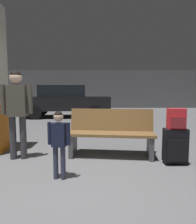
% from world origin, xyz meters
% --- Properties ---
extents(ground_plane, '(18.00, 18.00, 0.10)m').
position_xyz_m(ground_plane, '(0.00, 4.00, -0.05)').
color(ground_plane, slate).
extents(garage_back_wall, '(18.00, 0.12, 2.80)m').
position_xyz_m(garage_back_wall, '(0.00, 12.86, 1.40)').
color(garage_back_wall, '#565658').
rests_on(garage_back_wall, ground_plane).
extents(bench, '(1.65, 0.69, 0.89)m').
position_xyz_m(bench, '(0.51, 1.40, 0.44)').
color(bench, brown).
rests_on(bench, ground_plane).
extents(suitcase, '(0.38, 0.24, 0.60)m').
position_xyz_m(suitcase, '(1.56, 0.95, 0.32)').
color(suitcase, black).
rests_on(suitcase, ground_plane).
extents(backpack_bright, '(0.28, 0.20, 0.34)m').
position_xyz_m(backpack_bright, '(1.56, 0.95, 0.77)').
color(backpack_bright, red).
rests_on(backpack_bright, suitcase).
extents(child, '(0.32, 0.21, 0.96)m').
position_xyz_m(child, '(-0.28, 0.37, 0.59)').
color(child, '#33384C').
rests_on(child, ground_plane).
extents(adult, '(0.54, 0.23, 1.59)m').
position_xyz_m(adult, '(-1.18, 1.23, 0.98)').
color(adult, '#38383D').
rests_on(adult, ground_plane).
extents(parked_car_far, '(4.22, 2.05, 1.51)m').
position_xyz_m(parked_car_far, '(-1.31, 7.39, 0.81)').
color(parked_car_far, black).
rests_on(parked_car_far, ground_plane).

